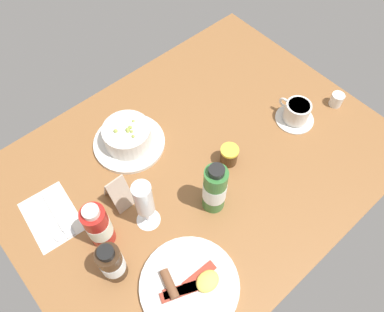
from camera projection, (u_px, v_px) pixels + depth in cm
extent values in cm
cube|color=brown|center=(198.00, 164.00, 112.22)|extent=(110.00, 84.00, 3.00)
cylinder|color=silver|center=(129.00, 143.00, 113.85)|extent=(21.36, 21.36, 1.20)
cylinder|color=silver|center=(128.00, 135.00, 110.65)|extent=(14.01, 14.01, 6.40)
cylinder|color=beige|center=(126.00, 130.00, 108.63)|extent=(12.05, 12.05, 1.60)
sphere|color=#93A448|center=(128.00, 130.00, 107.61)|extent=(1.38, 1.38, 1.38)
sphere|color=#93A448|center=(133.00, 136.00, 106.39)|extent=(0.98, 0.98, 0.98)
sphere|color=#93A448|center=(128.00, 131.00, 107.32)|extent=(0.93, 0.93, 0.93)
sphere|color=#93A448|center=(132.00, 132.00, 107.30)|extent=(0.92, 0.92, 0.92)
sphere|color=#93A448|center=(116.00, 131.00, 107.39)|extent=(1.25, 1.25, 1.25)
sphere|color=#93A448|center=(133.00, 121.00, 109.31)|extent=(0.83, 0.83, 0.83)
sphere|color=#93A448|center=(130.00, 128.00, 108.07)|extent=(1.16, 1.16, 1.16)
cube|color=silver|center=(52.00, 216.00, 101.57)|extent=(13.94, 18.46, 0.30)
cube|color=silver|center=(53.00, 210.00, 102.06)|extent=(2.51, 14.05, 0.50)
cube|color=silver|center=(68.00, 231.00, 98.91)|extent=(2.53, 3.79, 0.40)
cube|color=silver|center=(44.00, 217.00, 101.07)|extent=(2.22, 13.04, 0.50)
ellipsoid|color=silver|center=(57.00, 235.00, 98.19)|extent=(2.40, 4.00, 0.60)
cylinder|color=silver|center=(294.00, 118.00, 119.00)|extent=(12.02, 12.02, 0.90)
cylinder|color=silver|center=(297.00, 111.00, 116.08)|extent=(7.73, 7.73, 6.05)
cylinder|color=#3E1F0D|center=(299.00, 106.00, 113.95)|extent=(6.57, 6.57, 1.00)
torus|color=silver|center=(284.00, 103.00, 117.57)|extent=(1.22, 3.67, 3.60)
cylinder|color=silver|center=(337.00, 100.00, 120.91)|extent=(4.01, 4.01, 4.35)
cone|color=silver|center=(344.00, 97.00, 119.21)|extent=(2.24, 2.46, 2.22)
cylinder|color=white|center=(149.00, 220.00, 101.00)|extent=(6.39, 6.39, 0.40)
cylinder|color=white|center=(147.00, 214.00, 98.01)|extent=(0.80, 0.80, 6.67)
cylinder|color=white|center=(144.00, 199.00, 90.49)|extent=(4.72, 4.72, 11.18)
cylinder|color=#F3E4BF|center=(144.00, 202.00, 91.90)|extent=(3.87, 3.87, 6.71)
cylinder|color=#412710|center=(229.00, 156.00, 108.84)|extent=(4.99, 4.99, 5.31)
cylinder|color=yellow|center=(230.00, 150.00, 106.26)|extent=(5.24, 5.24, 0.80)
cylinder|color=#382314|center=(112.00, 263.00, 88.29)|extent=(5.72, 5.72, 13.19)
cylinder|color=white|center=(112.00, 264.00, 88.51)|extent=(5.83, 5.83, 5.01)
cylinder|color=black|center=(106.00, 253.00, 81.98)|extent=(3.72, 3.72, 1.77)
cylinder|color=#B21E19|center=(98.00, 226.00, 92.21)|extent=(6.07, 6.07, 15.05)
cylinder|color=white|center=(99.00, 227.00, 92.46)|extent=(6.19, 6.19, 5.72)
cylinder|color=silver|center=(91.00, 212.00, 85.16)|extent=(3.95, 3.95, 1.66)
cylinder|color=#337233|center=(215.00, 189.00, 96.77)|extent=(6.06, 6.06, 16.60)
cylinder|color=white|center=(215.00, 190.00, 97.05)|extent=(6.18, 6.18, 6.31)
cylinder|color=black|center=(217.00, 171.00, 89.02)|extent=(3.94, 3.94, 1.79)
cylinder|color=silver|center=(189.00, 285.00, 91.32)|extent=(24.20, 24.20, 1.40)
cube|color=#B03828|center=(199.00, 276.00, 91.58)|extent=(9.09, 2.76, 0.60)
cube|color=#9D3828|center=(182.00, 290.00, 89.79)|extent=(9.14, 6.10, 0.60)
cube|color=#983828|center=(179.00, 292.00, 89.53)|extent=(9.26, 5.51, 0.60)
cylinder|color=brown|center=(169.00, 284.00, 89.66)|extent=(4.02, 7.33, 2.20)
ellipsoid|color=#F2D859|center=(208.00, 281.00, 90.20)|extent=(6.00, 4.80, 2.40)
cube|color=tan|center=(121.00, 195.00, 99.51)|extent=(5.43, 4.07, 10.30)
cube|color=tan|center=(113.00, 185.00, 101.00)|extent=(5.43, 4.07, 10.30)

